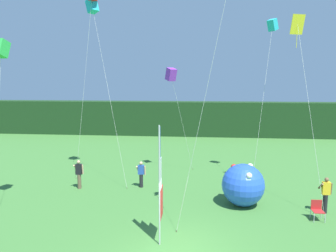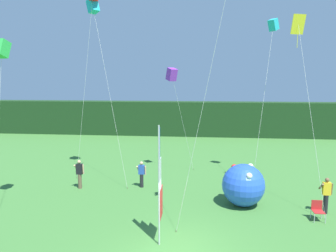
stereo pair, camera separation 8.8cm
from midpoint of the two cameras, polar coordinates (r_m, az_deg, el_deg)
name	(u,v)px [view 1 (the left image)]	position (r m, az deg, el deg)	size (l,w,h in m)	color
ground_plane	(174,250)	(12.77, 0.91, -21.45)	(120.00, 120.00, 0.00)	#3D7533
distant_treeline	(192,119)	(36.96, 4.28, 1.34)	(80.00, 2.40, 3.94)	#193819
banner_flag	(160,186)	(12.49, -1.58, -10.82)	(0.06, 1.03, 4.69)	#B7B7BC
person_near_banner	(326,194)	(17.20, 26.40, -10.92)	(0.55, 0.48, 1.76)	black
person_mid_field	(79,173)	(19.52, -15.86, -8.23)	(0.55, 0.48, 1.71)	brown
person_far_left	(141,174)	(19.11, -5.00, -8.54)	(0.55, 0.48, 1.57)	black
inflatable_balloon	(243,185)	(16.73, 13.22, -10.29)	(2.15, 2.15, 2.15)	blue
folding_chair	(317,209)	(16.40, 25.16, -13.35)	(0.51, 0.51, 0.89)	#BCBCC1
kite_yellow_diamond_0	(299,33)	(18.49, 22.36, 15.27)	(1.14, 3.61, 9.75)	brown
kite_green_box_3	(1,49)	(16.68, -28.02, 12.14)	(0.65, 1.67, 8.21)	brown
kite_cyan_box_4	(92,7)	(21.60, -13.61, 20.19)	(3.04, 2.80, 11.41)	brown
kite_cyan_box_5	(273,26)	(21.06, 18.20, 16.77)	(1.86, 3.58, 10.07)	brown
kite_purple_box_6	(171,75)	(21.34, 0.44, 9.24)	(1.95, 1.38, 7.20)	brown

